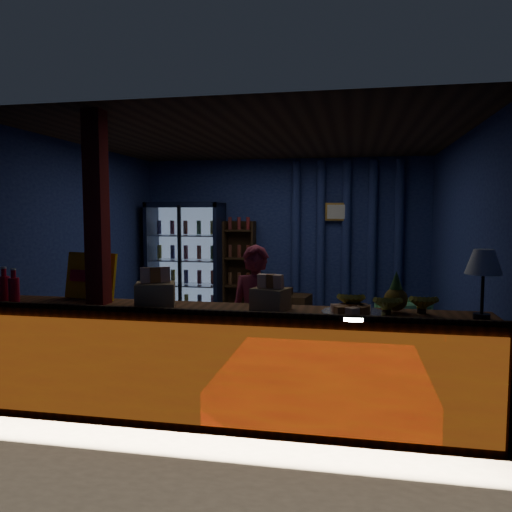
{
  "coord_description": "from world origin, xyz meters",
  "views": [
    {
      "loc": [
        1.1,
        -5.83,
        1.74
      ],
      "look_at": [
        0.01,
        -0.2,
        1.24
      ],
      "focal_mm": 35.0,
      "sensor_mm": 36.0,
      "label": 1
    }
  ],
  "objects_px": {
    "shopkeeper": "(256,321)",
    "green_chair": "(403,319)",
    "pastry_tray": "(353,312)",
    "table_lamp": "(484,265)"
  },
  "relations": [
    {
      "from": "pastry_tray",
      "to": "table_lamp",
      "type": "distance_m",
      "value": 1.01
    },
    {
      "from": "shopkeeper",
      "to": "table_lamp",
      "type": "height_order",
      "value": "table_lamp"
    },
    {
      "from": "green_chair",
      "to": "table_lamp",
      "type": "distance_m",
      "value": 3.38
    },
    {
      "from": "shopkeeper",
      "to": "table_lamp",
      "type": "distance_m",
      "value": 2.04
    },
    {
      "from": "shopkeeper",
      "to": "green_chair",
      "type": "height_order",
      "value": "shopkeeper"
    },
    {
      "from": "pastry_tray",
      "to": "shopkeeper",
      "type": "bearing_deg",
      "value": 142.85
    },
    {
      "from": "pastry_tray",
      "to": "table_lamp",
      "type": "relative_size",
      "value": 0.95
    },
    {
      "from": "green_chair",
      "to": "pastry_tray",
      "type": "height_order",
      "value": "pastry_tray"
    },
    {
      "from": "shopkeeper",
      "to": "green_chair",
      "type": "xyz_separation_m",
      "value": [
        1.58,
        2.55,
        -0.46
      ]
    },
    {
      "from": "pastry_tray",
      "to": "green_chair",
      "type": "bearing_deg",
      "value": 78.01
    }
  ]
}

